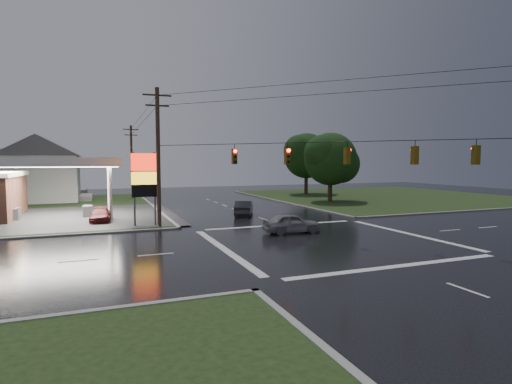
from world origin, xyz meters
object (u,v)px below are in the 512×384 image
object	(u,v)px
tree_ne_near	(331,159)
car_pump	(101,215)
utility_pole_nw	(158,155)
utility_pole_n	(132,160)
house_near	(41,168)
car_crossing	(291,223)
car_north	(244,208)
pylon_sign	(144,177)
house_far	(45,167)
tree_ne_far	(307,156)

from	to	relation	value
tree_ne_near	car_pump	size ratio (longest dim) A/B	2.23
utility_pole_nw	utility_pole_n	size ratio (longest dim) A/B	1.05
house_near	tree_ne_near	bearing A→B (deg)	-21.76
car_crossing	house_near	bearing A→B (deg)	36.12
car_north	utility_pole_n	bearing A→B (deg)	-45.87
utility_pole_n	tree_ne_near	xyz separation A→B (m)	(23.64, -16.01, 0.09)
utility_pole_nw	pylon_sign	bearing A→B (deg)	135.00
car_pump	house_near	bearing A→B (deg)	112.31
tree_ne_near	house_near	bearing A→B (deg)	158.24
car_north	house_far	bearing A→B (deg)	-33.91
utility_pole_nw	car_north	size ratio (longest dim) A/B	2.50
house_far	tree_ne_far	bearing A→B (deg)	-19.71
house_far	tree_ne_far	size ratio (longest dim) A/B	1.13
tree_ne_far	car_pump	world-z (taller)	tree_ne_far
house_near	car_north	size ratio (longest dim) A/B	2.51
tree_ne_near	house_far	bearing A→B (deg)	144.23
utility_pole_nw	car_north	distance (m)	10.94
tree_ne_far	car_pump	bearing A→B (deg)	-147.55
utility_pole_nw	car_crossing	xyz separation A→B (m)	(8.72, -6.03, -5.00)
tree_ne_far	car_north	world-z (taller)	tree_ne_far
tree_ne_far	car_north	xyz separation A→B (m)	(-17.95, -20.14, -5.46)
utility_pole_n	house_far	xyz separation A→B (m)	(-12.45, 10.00, -1.06)
tree_ne_near	car_north	distance (m)	17.69
house_far	tree_ne_near	distance (m)	44.50
utility_pole_nw	house_far	bearing A→B (deg)	107.92
car_crossing	utility_pole_n	bearing A→B (deg)	18.50
house_near	tree_ne_far	size ratio (longest dim) A/B	1.13
utility_pole_n	car_crossing	world-z (taller)	utility_pole_n
utility_pole_n	tree_ne_near	bearing A→B (deg)	-34.10
pylon_sign	car_crossing	size ratio (longest dim) A/B	1.41
house_near	car_pump	size ratio (longest dim) A/B	2.74
tree_ne_near	car_pump	distance (m)	29.47
car_north	car_pump	bearing A→B (deg)	22.48
pylon_sign	utility_pole_n	world-z (taller)	utility_pole_n
car_crossing	car_pump	xyz separation A→B (m)	(-13.09, 10.81, -0.14)
pylon_sign	tree_ne_near	distance (m)	27.23
utility_pole_n	house_near	bearing A→B (deg)	-170.09
pylon_sign	house_near	size ratio (longest dim) A/B	0.54
pylon_sign	house_far	size ratio (longest dim) A/B	0.54
pylon_sign	tree_ne_near	size ratio (longest dim) A/B	0.67
utility_pole_nw	tree_ne_near	world-z (taller)	utility_pole_nw
pylon_sign	car_north	xyz separation A→B (m)	(9.70, 3.36, -3.29)
house_near	house_far	distance (m)	12.04
house_far	car_crossing	bearing A→B (deg)	-64.57
utility_pole_nw	house_near	world-z (taller)	utility_pole_nw
utility_pole_n	car_north	xyz separation A→B (m)	(8.70, -24.14, -4.74)
car_north	car_crossing	bearing A→B (deg)	114.44
car_pump	utility_pole_nw	bearing A→B (deg)	-43.35
utility_pole_nw	tree_ne_far	size ratio (longest dim) A/B	1.12
pylon_sign	house_far	distance (m)	39.21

